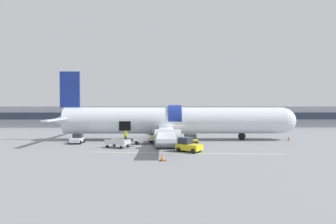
{
  "coord_description": "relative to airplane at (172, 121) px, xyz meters",
  "views": [
    {
      "loc": [
        -1.79,
        -43.39,
        5.41
      ],
      "look_at": [
        -1.29,
        1.56,
        4.34
      ],
      "focal_mm": 32.0,
      "sensor_mm": 36.0,
      "label": 1
    }
  ],
  "objects": [
    {
      "name": "ground_plane",
      "position": [
        0.69,
        -2.66,
        -2.92
      ],
      "size": [
        500.0,
        500.0,
        0.0
      ],
      "primitive_type": "plane",
      "color": "gray"
    },
    {
      "name": "apron_marking_line",
      "position": [
        1.26,
        -12.65,
        -2.91
      ],
      "size": [
        21.95,
        2.07,
        0.01
      ],
      "color": "silver",
      "rests_on": "ground_plane"
    },
    {
      "name": "terminal_strip",
      "position": [
        0.69,
        30.5,
        -0.4
      ],
      "size": [
        102.7,
        10.97,
        5.04
      ],
      "color": "gray",
      "rests_on": "ground_plane"
    },
    {
      "name": "airplane",
      "position": [
        0.0,
        0.0,
        0.0
      ],
      "size": [
        37.87,
        34.56,
        10.52
      ],
      "color": "silver",
      "rests_on": "ground_plane"
    },
    {
      "name": "baggage_tug_lead",
      "position": [
        -13.4,
        -3.99,
        -2.32
      ],
      "size": [
        1.91,
        2.91,
        1.37
      ],
      "color": "silver",
      "rests_on": "ground_plane"
    },
    {
      "name": "baggage_tug_mid",
      "position": [
        2.27,
        -5.32,
        -2.28
      ],
      "size": [
        2.52,
        3.14,
        1.48
      ],
      "color": "yellow",
      "rests_on": "ground_plane"
    },
    {
      "name": "baggage_tug_rear",
      "position": [
        1.61,
        -11.73,
        -2.21
      ],
      "size": [
        3.26,
        2.98,
        1.65
      ],
      "color": "yellow",
      "rests_on": "ground_plane"
    },
    {
      "name": "baggage_cart_loading",
      "position": [
        -3.81,
        -4.82,
        -2.36
      ],
      "size": [
        3.98,
        2.35,
        1.09
      ],
      "color": "#B7BABF",
      "rests_on": "ground_plane"
    },
    {
      "name": "baggage_cart_queued",
      "position": [
        -7.03,
        -8.38,
        -2.38
      ],
      "size": [
        3.85,
        2.71,
        1.06
      ],
      "color": "silver",
      "rests_on": "ground_plane"
    },
    {
      "name": "ground_crew_loader_a",
      "position": [
        -0.15,
        -6.27,
        -2.05
      ],
      "size": [
        0.57,
        0.4,
        1.65
      ],
      "color": "#1E2338",
      "rests_on": "ground_plane"
    },
    {
      "name": "ground_crew_loader_b",
      "position": [
        -6.81,
        -2.49,
        -2.02
      ],
      "size": [
        0.58,
        0.52,
        1.71
      ],
      "color": "black",
      "rests_on": "ground_plane"
    },
    {
      "name": "ground_crew_driver",
      "position": [
        0.31,
        -3.54,
        -2.1
      ],
      "size": [
        0.54,
        0.45,
        1.55
      ],
      "color": "#2D2D33",
      "rests_on": "ground_plane"
    },
    {
      "name": "ground_crew_supervisor",
      "position": [
        -1.1,
        -3.66,
        -2.04
      ],
      "size": [
        0.53,
        0.53,
        1.66
      ],
      "color": "#2D2D33",
      "rests_on": "ground_plane"
    },
    {
      "name": "ground_crew_helper",
      "position": [
        -2.41,
        -7.39,
        -2.0
      ],
      "size": [
        0.56,
        0.56,
        1.74
      ],
      "color": "#2D2D33",
      "rests_on": "ground_plane"
    },
    {
      "name": "ground_crew_marshal",
      "position": [
        -1.33,
        -4.67,
        -1.95
      ],
      "size": [
        0.64,
        0.49,
        1.84
      ],
      "color": "black",
      "rests_on": "ground_plane"
    },
    {
      "name": "suitcase_on_tarmac_upright",
      "position": [
        -1.94,
        -6.53,
        -2.61
      ],
      "size": [
        0.54,
        0.32,
        0.73
      ],
      "color": "black",
      "rests_on": "ground_plane"
    },
    {
      "name": "suitcase_on_tarmac_spare",
      "position": [
        -6.32,
        -5.3,
        -2.66
      ],
      "size": [
        0.47,
        0.43,
        0.61
      ],
      "color": "#14472D",
      "rests_on": "ground_plane"
    },
    {
      "name": "safety_cone_nose",
      "position": [
        18.05,
        -0.26,
        -2.64
      ],
      "size": [
        0.44,
        0.44,
        0.59
      ],
      "color": "black",
      "rests_on": "ground_plane"
    },
    {
      "name": "safety_cone_engine_left",
      "position": [
        -1.3,
        -17.2,
        -2.66
      ],
      "size": [
        0.62,
        0.62,
        0.56
      ],
      "color": "black",
      "rests_on": "ground_plane"
    }
  ]
}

